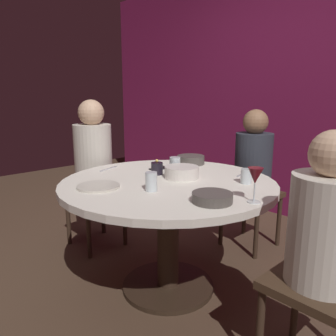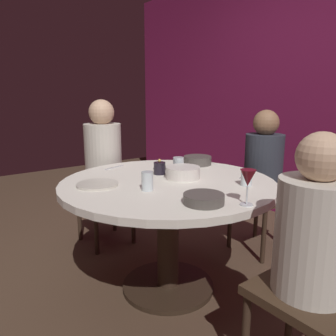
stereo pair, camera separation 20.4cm
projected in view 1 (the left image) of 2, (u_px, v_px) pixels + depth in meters
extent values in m
plane|color=#4C3828|center=(168.00, 287.00, 2.22)|extent=(8.00, 8.00, 0.00)
cube|color=maroon|center=(311.00, 89.00, 3.16)|extent=(6.00, 0.10, 2.60)
cylinder|color=silver|center=(168.00, 184.00, 2.06)|extent=(1.32, 1.32, 0.04)
cylinder|color=#332319|center=(168.00, 239.00, 2.14)|extent=(0.14, 0.14, 0.69)
cylinder|color=#2D2116|center=(168.00, 285.00, 2.21)|extent=(0.60, 0.60, 0.03)
cube|color=#3F2D1E|center=(95.00, 194.00, 2.75)|extent=(0.40, 0.40, 0.04)
cylinder|color=beige|center=(93.00, 159.00, 2.69)|extent=(0.30, 0.30, 0.55)
sphere|color=tan|center=(91.00, 113.00, 2.61)|extent=(0.20, 0.20, 0.20)
cylinder|color=#332319|center=(68.00, 220.00, 2.81)|extent=(0.04, 0.04, 0.43)
cylinder|color=#332319|center=(89.00, 232.00, 2.57)|extent=(0.04, 0.04, 0.43)
cylinder|color=#332319|center=(103.00, 211.00, 3.04)|extent=(0.04, 0.04, 0.43)
cylinder|color=#332319|center=(125.00, 221.00, 2.80)|extent=(0.04, 0.04, 0.43)
cube|color=#3F2D1E|center=(251.00, 194.00, 2.74)|extent=(0.40, 0.40, 0.04)
cylinder|color=#2D333D|center=(253.00, 163.00, 2.68)|extent=(0.30, 0.30, 0.48)
sphere|color=#8C6647|center=(256.00, 122.00, 2.61)|extent=(0.20, 0.20, 0.20)
cylinder|color=#332319|center=(245.00, 211.00, 3.03)|extent=(0.04, 0.04, 0.43)
cylinder|color=#332319|center=(221.00, 220.00, 2.80)|extent=(0.04, 0.04, 0.43)
cylinder|color=#332319|center=(279.00, 221.00, 2.78)|extent=(0.04, 0.04, 0.43)
cylinder|color=#332319|center=(256.00, 233.00, 2.56)|extent=(0.04, 0.04, 0.43)
cube|color=#3F2D1E|center=(319.00, 286.00, 1.43)|extent=(0.40, 0.40, 0.04)
cylinder|color=beige|center=(325.00, 231.00, 1.38)|extent=(0.30, 0.30, 0.47)
sphere|color=tan|center=(334.00, 154.00, 1.31)|extent=(0.19, 0.19, 0.19)
cylinder|color=#332319|center=(296.00, 301.00, 1.72)|extent=(0.04, 0.04, 0.43)
cylinder|color=#332319|center=(260.00, 332.00, 1.49)|extent=(0.04, 0.04, 0.43)
cylinder|color=black|center=(157.00, 168.00, 2.21)|extent=(0.08, 0.08, 0.08)
sphere|color=#F9D159|center=(157.00, 161.00, 2.20)|extent=(0.02, 0.02, 0.02)
cylinder|color=silver|center=(254.00, 202.00, 1.64)|extent=(0.06, 0.06, 0.01)
cylinder|color=silver|center=(254.00, 193.00, 1.63)|extent=(0.01, 0.01, 0.09)
cone|color=maroon|center=(255.00, 176.00, 1.61)|extent=(0.08, 0.08, 0.08)
cylinder|color=beige|center=(98.00, 186.00, 1.90)|extent=(0.24, 0.24, 0.01)
cube|color=black|center=(159.00, 168.00, 2.38)|extent=(0.08, 0.14, 0.01)
cylinder|color=#4C4742|center=(212.00, 198.00, 1.64)|extent=(0.20, 0.20, 0.05)
cylinder|color=silver|center=(182.00, 172.00, 2.12)|extent=(0.22, 0.22, 0.07)
cylinder|color=#4C4742|center=(191.00, 160.00, 2.54)|extent=(0.21, 0.21, 0.06)
cylinder|color=silver|center=(175.00, 165.00, 2.27)|extent=(0.07, 0.07, 0.10)
cylinder|color=silver|center=(151.00, 182.00, 1.83)|extent=(0.07, 0.07, 0.11)
cylinder|color=silver|center=(246.00, 176.00, 1.98)|extent=(0.07, 0.07, 0.09)
cube|color=#B7B7BC|center=(243.00, 174.00, 2.21)|extent=(0.05, 0.18, 0.01)
cube|color=#B7B7BC|center=(108.00, 169.00, 2.37)|extent=(0.07, 0.18, 0.01)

